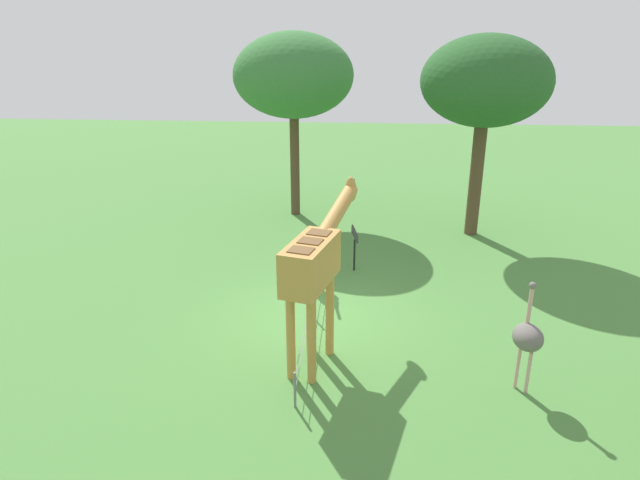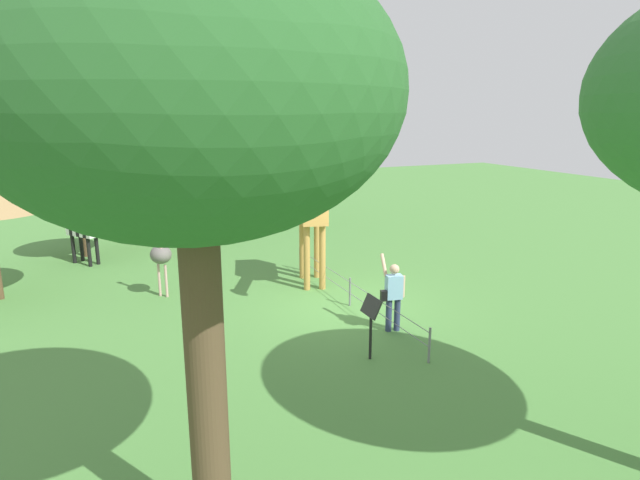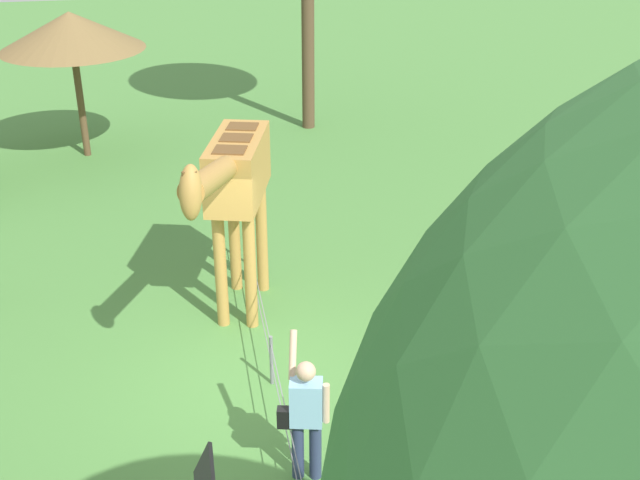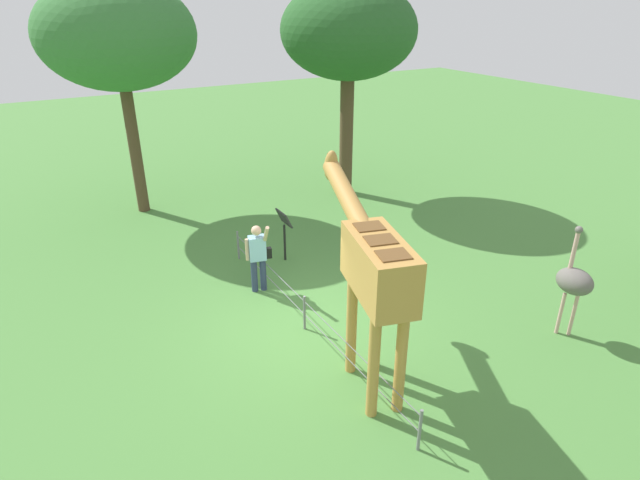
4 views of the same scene
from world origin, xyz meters
name	(u,v)px [view 3 (image 3 of 4)]	position (x,y,z in m)	size (l,w,h in m)	color
ground_plane	(261,384)	(0.00, 0.00, 0.00)	(60.00, 60.00, 0.00)	#4C843D
giraffe	(234,183)	(-1.79, -0.11, 2.21)	(3.77, 1.46, 3.44)	#BC8942
visitor	(305,413)	(1.82, 0.31, 0.90)	(0.66, 0.59, 1.73)	navy
shade_hut_aside	(71,31)	(-9.46, -2.98, 2.85)	(3.14, 3.14, 3.27)	brown
wire_fence	(271,358)	(0.00, 0.15, 0.40)	(7.05, 0.05, 0.75)	slate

